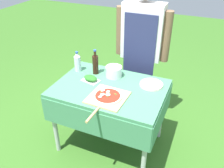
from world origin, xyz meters
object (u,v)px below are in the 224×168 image
(oil_bottle, at_px, (95,64))
(water_bottle, at_px, (77,62))
(pizza_on_peel, at_px, (107,97))
(plate_stack, at_px, (151,84))
(prep_table, at_px, (110,95))
(mixing_tub, at_px, (114,72))
(person_cook, at_px, (142,45))
(herb_container, at_px, (91,78))

(oil_bottle, distance_m, water_bottle, 0.22)
(pizza_on_peel, height_order, plate_stack, pizza_on_peel)
(prep_table, xyz_separation_m, mixing_tub, (-0.05, 0.22, 0.16))
(prep_table, height_order, mixing_tub, mixing_tub)
(water_bottle, distance_m, plate_stack, 0.87)
(pizza_on_peel, xyz_separation_m, plate_stack, (0.32, 0.40, -0.00))
(person_cook, xyz_separation_m, water_bottle, (-0.60, -0.49, -0.12))
(pizza_on_peel, distance_m, mixing_tub, 0.43)
(herb_container, bearing_deg, mixing_tub, 45.13)
(prep_table, distance_m, pizza_on_peel, 0.24)
(herb_container, xyz_separation_m, plate_stack, (0.62, 0.17, -0.02))
(person_cook, relative_size, herb_container, 8.35)
(herb_container, bearing_deg, water_bottle, 148.57)
(prep_table, relative_size, water_bottle, 4.84)
(herb_container, distance_m, plate_stack, 0.64)
(herb_container, bearing_deg, oil_bottle, 98.34)
(pizza_on_peel, bearing_deg, oil_bottle, 130.94)
(pizza_on_peel, xyz_separation_m, water_bottle, (-0.54, 0.38, 0.10))
(plate_stack, bearing_deg, pizza_on_peel, -129.09)
(pizza_on_peel, bearing_deg, herb_container, 144.40)
(prep_table, height_order, plate_stack, plate_stack)
(person_cook, xyz_separation_m, herb_container, (-0.36, -0.64, -0.20))
(prep_table, bearing_deg, mixing_tub, 102.74)
(prep_table, distance_m, person_cook, 0.75)
(person_cook, height_order, plate_stack, person_cook)
(pizza_on_peel, bearing_deg, plate_stack, 52.93)
(prep_table, distance_m, water_bottle, 0.55)
(pizza_on_peel, bearing_deg, person_cook, 88.06)
(oil_bottle, distance_m, herb_container, 0.19)
(plate_stack, bearing_deg, person_cook, 119.53)
(herb_container, xyz_separation_m, mixing_tub, (0.19, 0.19, 0.03))
(prep_table, relative_size, pizza_on_peel, 1.96)
(oil_bottle, relative_size, mixing_tub, 1.62)
(oil_bottle, relative_size, plate_stack, 1.19)
(oil_bottle, relative_size, water_bottle, 1.22)
(oil_bottle, height_order, mixing_tub, oil_bottle)
(pizza_on_peel, relative_size, plate_stack, 2.42)
(herb_container, relative_size, plate_stack, 0.86)
(prep_table, distance_m, herb_container, 0.27)
(person_cook, relative_size, oil_bottle, 6.01)
(mixing_tub, bearing_deg, person_cook, 69.33)
(water_bottle, height_order, herb_container, water_bottle)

